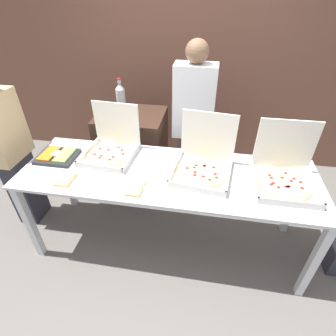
{
  "coord_description": "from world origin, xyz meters",
  "views": [
    {
      "loc": [
        0.29,
        -1.71,
        2.17
      ],
      "look_at": [
        0.0,
        0.0,
        0.92
      ],
      "focal_mm": 28.0,
      "sensor_mm": 36.0,
      "label": 1
    }
  ],
  "objects_px": {
    "soda_can_silver": "(106,109)",
    "person_guest_plaid": "(193,127)",
    "veggie_tray": "(57,156)",
    "paper_plate_front_left": "(135,189)",
    "soda_bottle": "(121,97)",
    "pizza_box_far_left": "(203,163)",
    "pizza_box_near_right": "(111,147)",
    "person_guest_cap": "(11,151)",
    "pizza_box_near_left": "(284,174)",
    "paper_plate_front_center": "(65,180)"
  },
  "relations": [
    {
      "from": "soda_can_silver",
      "to": "person_guest_plaid",
      "type": "xyz_separation_m",
      "value": [
        0.92,
        -0.02,
        -0.13
      ]
    },
    {
      "from": "veggie_tray",
      "to": "person_guest_plaid",
      "type": "height_order",
      "value": "person_guest_plaid"
    },
    {
      "from": "paper_plate_front_left",
      "to": "soda_bottle",
      "type": "relative_size",
      "value": 0.63
    },
    {
      "from": "pizza_box_far_left",
      "to": "person_guest_plaid",
      "type": "bearing_deg",
      "value": 109.27
    },
    {
      "from": "person_guest_plaid",
      "to": "paper_plate_front_left",
      "type": "bearing_deg",
      "value": 70.84
    },
    {
      "from": "veggie_tray",
      "to": "soda_can_silver",
      "type": "height_order",
      "value": "soda_can_silver"
    },
    {
      "from": "pizza_box_near_right",
      "to": "person_guest_cap",
      "type": "xyz_separation_m",
      "value": [
        -0.98,
        -0.09,
        -0.1
      ]
    },
    {
      "from": "veggie_tray",
      "to": "soda_bottle",
      "type": "relative_size",
      "value": 0.94
    },
    {
      "from": "pizza_box_near_right",
      "to": "person_guest_plaid",
      "type": "xyz_separation_m",
      "value": [
        0.69,
        0.54,
        -0.02
      ]
    },
    {
      "from": "pizza_box_near_left",
      "to": "veggie_tray",
      "type": "distance_m",
      "value": 1.93
    },
    {
      "from": "pizza_box_far_left",
      "to": "soda_can_silver",
      "type": "relative_size",
      "value": 4.22
    },
    {
      "from": "pizza_box_near_right",
      "to": "pizza_box_far_left",
      "type": "bearing_deg",
      "value": -4.61
    },
    {
      "from": "veggie_tray",
      "to": "soda_bottle",
      "type": "bearing_deg",
      "value": 67.6
    },
    {
      "from": "paper_plate_front_center",
      "to": "soda_can_silver",
      "type": "bearing_deg",
      "value": 90.3
    },
    {
      "from": "pizza_box_far_left",
      "to": "soda_can_silver",
      "type": "xyz_separation_m",
      "value": [
        -1.07,
        0.68,
        0.11
      ]
    },
    {
      "from": "pizza_box_far_left",
      "to": "soda_bottle",
      "type": "relative_size",
      "value": 1.5
    },
    {
      "from": "pizza_box_far_left",
      "to": "person_guest_cap",
      "type": "bearing_deg",
      "value": -174.43
    },
    {
      "from": "pizza_box_far_left",
      "to": "person_guest_plaid",
      "type": "relative_size",
      "value": 0.3
    },
    {
      "from": "person_guest_plaid",
      "to": "person_guest_cap",
      "type": "xyz_separation_m",
      "value": [
        -1.67,
        -0.62,
        -0.08
      ]
    },
    {
      "from": "paper_plate_front_left",
      "to": "person_guest_cap",
      "type": "bearing_deg",
      "value": 164.26
    },
    {
      "from": "paper_plate_front_left",
      "to": "person_guest_cap",
      "type": "xyz_separation_m",
      "value": [
        -1.32,
        0.37,
        -0.03
      ]
    },
    {
      "from": "veggie_tray",
      "to": "person_guest_cap",
      "type": "height_order",
      "value": "person_guest_cap"
    },
    {
      "from": "soda_bottle",
      "to": "person_guest_cap",
      "type": "height_order",
      "value": "person_guest_cap"
    },
    {
      "from": "soda_can_silver",
      "to": "veggie_tray",
      "type": "bearing_deg",
      "value": -107.73
    },
    {
      "from": "pizza_box_far_left",
      "to": "pizza_box_near_left",
      "type": "xyz_separation_m",
      "value": [
        0.63,
        -0.04,
        0.0
      ]
    },
    {
      "from": "pizza_box_near_right",
      "to": "veggie_tray",
      "type": "distance_m",
      "value": 0.49
    },
    {
      "from": "person_guest_plaid",
      "to": "paper_plate_front_center",
      "type": "bearing_deg",
      "value": 46.81
    },
    {
      "from": "pizza_box_far_left",
      "to": "veggie_tray",
      "type": "relative_size",
      "value": 1.59
    },
    {
      "from": "pizza_box_near_right",
      "to": "pizza_box_near_left",
      "type": "height_order",
      "value": "pizza_box_near_left"
    },
    {
      "from": "pizza_box_near_right",
      "to": "paper_plate_front_left",
      "type": "relative_size",
      "value": 2.17
    },
    {
      "from": "pizza_box_near_right",
      "to": "veggie_tray",
      "type": "xyz_separation_m",
      "value": [
        -0.46,
        -0.14,
        -0.05
      ]
    },
    {
      "from": "pizza_box_far_left",
      "to": "person_guest_plaid",
      "type": "distance_m",
      "value": 0.68
    },
    {
      "from": "soda_can_silver",
      "to": "paper_plate_front_center",
      "type": "bearing_deg",
      "value": -89.7
    },
    {
      "from": "paper_plate_front_left",
      "to": "person_guest_plaid",
      "type": "xyz_separation_m",
      "value": [
        0.35,
        1.0,
        0.05
      ]
    },
    {
      "from": "pizza_box_far_left",
      "to": "person_guest_plaid",
      "type": "height_order",
      "value": "person_guest_plaid"
    },
    {
      "from": "pizza_box_near_right",
      "to": "paper_plate_front_left",
      "type": "distance_m",
      "value": 0.57
    },
    {
      "from": "pizza_box_near_left",
      "to": "person_guest_plaid",
      "type": "distance_m",
      "value": 1.05
    },
    {
      "from": "paper_plate_front_center",
      "to": "veggie_tray",
      "type": "relative_size",
      "value": 0.78
    },
    {
      "from": "soda_can_silver",
      "to": "person_guest_plaid",
      "type": "relative_size",
      "value": 0.07
    },
    {
      "from": "paper_plate_front_center",
      "to": "soda_bottle",
      "type": "xyz_separation_m",
      "value": [
        0.12,
        1.14,
        0.27
      ]
    },
    {
      "from": "pizza_box_near_left",
      "to": "soda_can_silver",
      "type": "distance_m",
      "value": 1.85
    },
    {
      "from": "pizza_box_near_left",
      "to": "veggie_tray",
      "type": "xyz_separation_m",
      "value": [
        -1.92,
        0.02,
        -0.06
      ]
    },
    {
      "from": "paper_plate_front_center",
      "to": "pizza_box_far_left",
      "type": "bearing_deg",
      "value": 16.52
    },
    {
      "from": "pizza_box_near_right",
      "to": "paper_plate_front_center",
      "type": "distance_m",
      "value": 0.5
    },
    {
      "from": "paper_plate_front_left",
      "to": "soda_can_silver",
      "type": "bearing_deg",
      "value": 119.65
    },
    {
      "from": "paper_plate_front_center",
      "to": "soda_bottle",
      "type": "height_order",
      "value": "soda_bottle"
    },
    {
      "from": "person_guest_cap",
      "to": "person_guest_plaid",
      "type": "bearing_deg",
      "value": 110.49
    },
    {
      "from": "soda_bottle",
      "to": "soda_can_silver",
      "type": "distance_m",
      "value": 0.21
    },
    {
      "from": "person_guest_cap",
      "to": "pizza_box_near_right",
      "type": "bearing_deg",
      "value": 94.98
    },
    {
      "from": "pizza_box_near_left",
      "to": "pizza_box_far_left",
      "type": "bearing_deg",
      "value": 175.52
    }
  ]
}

